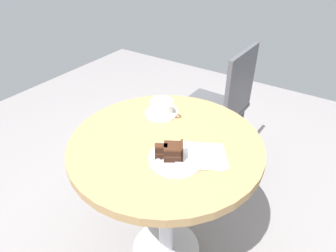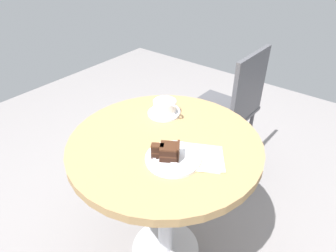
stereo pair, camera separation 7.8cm
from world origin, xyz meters
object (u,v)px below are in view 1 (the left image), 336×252
Objects in this scene: teaspoon at (169,109)px; cafe_chair at (223,102)px; cake_plate at (177,158)px; fork at (165,159)px; cake_slice at (172,151)px; saucer at (161,113)px; napkin at (205,156)px; coffee_cup at (162,107)px.

cafe_chair reaches higher than teaspoon.
teaspoon is at bearing 128.25° from cake_plate.
teaspoon is 0.53× the size of cake_plate.
cafe_chair reaches higher than fork.
cake_slice reaches higher than fork.
cafe_chair is at bearing 102.04° from cake_plate.
saucer is 0.63m from cafe_chair.
cake_plate is (0.21, -0.26, -0.01)m from teaspoon.
cafe_chair is (-0.15, 0.86, -0.22)m from fork.
fork reaches higher than napkin.
cake_slice is (0.20, -0.24, 0.00)m from coffee_cup.
napkin is (0.10, 0.11, -0.01)m from fork.
cake_plate is at bearing -137.55° from fork.
cake_slice is 0.79× the size of fork.
cake_slice is at bearing -69.97° from teaspoon.
saucer is at bearing 152.69° from napkin.
teaspoon is 0.34m from cake_plate.
napkin is at bearing 43.75° from cake_slice.
cake_slice is 0.88m from cafe_chair.
saucer is 0.32m from cake_plate.
cake_slice is at bearing -132.11° from fork.
saucer is 0.33m from napkin.
teaspoon is 0.60m from cafe_chair.
fork is 0.16× the size of cafe_chair.
cake_plate is at bearing 46.76° from cake_slice.
teaspoon is at bearing 77.48° from coffee_cup.
teaspoon is 0.34m from cake_slice.
coffee_cup is at bearing -65.59° from fork.
fork reaches higher than cake_plate.
cake_slice reaches higher than teaspoon.
cake_plate is 0.24× the size of cafe_chair.
cake_slice is at bearing -136.25° from napkin.
saucer is 0.33m from fork.
fork is (0.19, -0.26, -0.02)m from coffee_cup.
cafe_chair reaches higher than coffee_cup.
napkin is (0.09, 0.08, -0.04)m from cake_slice.
cake_plate is (0.22, -0.22, 0.00)m from saucer.
coffee_cup is 0.05m from teaspoon.
cake_slice is at bearing 12.47° from cafe_chair.
cake_slice reaches higher than saucer.
saucer is at bearing 134.69° from cake_plate.
teaspoon is at bearing -70.30° from fork.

